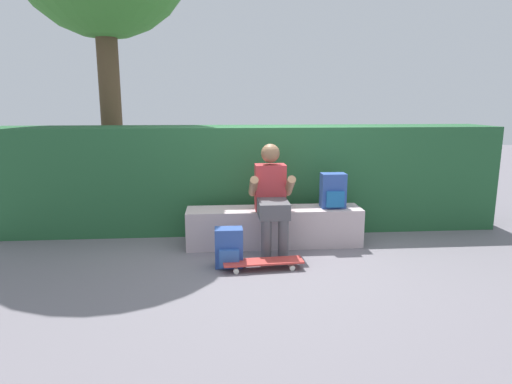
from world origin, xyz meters
name	(u,v)px	position (x,y,z in m)	size (l,w,h in m)	color
ground_plane	(277,254)	(0.00, 0.00, 0.00)	(24.00, 24.00, 0.00)	slate
bench_main	(274,227)	(0.00, 0.31, 0.22)	(2.01, 0.41, 0.44)	#BCA8AB
person_skater	(272,195)	(-0.06, 0.10, 0.64)	(0.49, 0.62, 1.19)	#B73338
skateboard_near_person	(263,262)	(-0.20, -0.45, 0.07)	(0.81, 0.26, 0.09)	#BC3833
backpack_on_bench	(333,191)	(0.68, 0.30, 0.63)	(0.28, 0.23, 0.40)	#2D4C99
backpack_on_ground	(229,248)	(-0.54, -0.34, 0.19)	(0.28, 0.23, 0.40)	#2D4C99
hedge_row	(247,178)	(-0.26, 1.10, 0.67)	(6.42, 0.80, 1.34)	#245832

